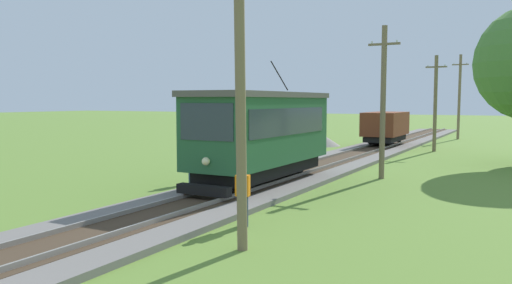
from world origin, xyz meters
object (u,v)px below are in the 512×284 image
Objects in this scene: freight_car at (385,127)px; gravel_pile at (320,139)px; utility_pole_distant at (459,96)px; track_worker at (243,191)px; red_tram at (262,133)px; second_worker at (191,161)px; utility_pole_mid at (383,101)px; utility_pole_far at (435,102)px; utility_pole_near_tram at (240,87)px.

freight_car reaches higher than gravel_pile.
track_worker is at bearing -91.67° from utility_pole_distant.
utility_pole_distant is at bearing 55.37° from gravel_pile.
red_tram is 31.59m from utility_pole_distant.
red_tram reaches higher than second_worker.
utility_pole_mid is 3.79× the size of second_worker.
track_worker is (2.62, -25.90, -0.57)m from freight_car.
utility_pole_distant reaches higher than utility_pole_mid.
utility_pole_distant is (0.00, 12.93, 0.55)m from utility_pole_far.
utility_pole_distant is at bearing 83.24° from red_tram.
gravel_pile is 1.78× the size of second_worker.
second_worker is (-2.91, -0.86, -1.21)m from red_tram.
second_worker is at bearing -101.62° from utility_pole_distant.
freight_car is at bearing 170.94° from track_worker.
second_worker is (-6.62, -5.34, -2.50)m from utility_pole_mid.
second_worker is (-5.53, 5.27, 0.00)m from track_worker.
utility_pole_near_tram is 26.53m from utility_pole_far.
gravel_pile is 1.78× the size of track_worker.
track_worker is 1.00× the size of second_worker.
track_worker is 7.64m from second_worker.
red_tram is at bearing -171.71° from track_worker.
utility_pole_distant is at bearing 90.00° from utility_pole_near_tram.
utility_pole_distant is (0.00, 39.46, 0.14)m from utility_pole_near_tram.
utility_pole_mid is 3.79× the size of track_worker.
freight_car is at bearing 90.01° from red_tram.
utility_pole_distant is (3.71, 11.56, 2.36)m from freight_car.
utility_pole_far is (-0.00, 13.92, -0.11)m from utility_pole_mid.
second_worker is (-6.62, -19.26, -2.39)m from utility_pole_far.
utility_pole_near_tram is at bearing -65.47° from red_tram.
utility_pole_distant is 37.59m from track_worker.
track_worker is at bearing -66.88° from red_tram.
red_tram is at bearing 114.53° from utility_pole_near_tram.
utility_pole_near_tram reaches higher than utility_pole_mid.
utility_pole_distant reaches higher than utility_pole_far.
freight_car is 2.91× the size of track_worker.
red_tram is 1.64× the size of freight_car.
utility_pole_mid reaches higher than freight_car.
red_tram is 4.79× the size of track_worker.
utility_pole_near_tram reaches higher than track_worker.
utility_pole_mid reaches higher than second_worker.
freight_car is at bearing 97.58° from utility_pole_near_tram.
red_tram is 6.78m from track_worker.
utility_pole_mid is 13.92m from utility_pole_far.
red_tram is at bearing -129.65° from utility_pole_mid.
red_tram is 1.30× the size of utility_pole_far.
utility_pole_distant is (3.71, 31.33, 1.72)m from red_tram.
freight_car is at bearing 34.92° from second_worker.
red_tram is at bearing -75.55° from gravel_pile.
red_tram is 18.80m from utility_pole_far.
utility_pole_distant is at bearing 90.00° from utility_pole_mid.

